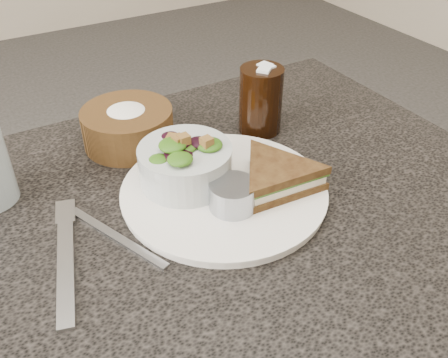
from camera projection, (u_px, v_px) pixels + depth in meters
name	position (u px, v px, depth m)	size (l,w,h in m)	color
dinner_plate	(224.00, 192.00, 0.74)	(0.30, 0.30, 0.01)	white
sandwich	(276.00, 177.00, 0.73)	(0.16, 0.16, 0.04)	#523A19
salad_bowl	(185.00, 159.00, 0.73)	(0.14, 0.14, 0.08)	#AEB5B1
dressing_ramekin	(233.00, 196.00, 0.69)	(0.07, 0.07, 0.04)	#9499A3
orange_wedge	(203.00, 151.00, 0.79)	(0.07, 0.07, 0.03)	orange
fork	(66.00, 264.00, 0.63)	(0.02, 0.21, 0.01)	#B8B8B9
knife	(117.00, 237.00, 0.67)	(0.01, 0.18, 0.00)	#A4A7AB
bread_basket	(127.00, 121.00, 0.84)	(0.15, 0.15, 0.09)	brown
cola_glass	(261.00, 97.00, 0.86)	(0.08, 0.08, 0.13)	black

